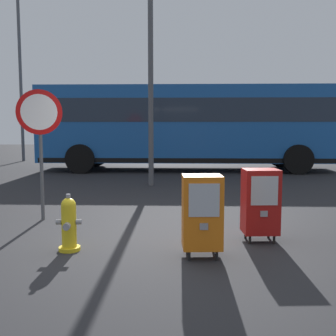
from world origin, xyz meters
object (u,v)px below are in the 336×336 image
Objects in this scene: fire_hydrant at (69,224)px; newspaper_box_primary at (260,201)px; newspaper_box_secondary at (202,212)px; bus_near at (188,123)px; street_light_near_left at (20,57)px; stop_sign at (40,127)px; street_light_near_right at (151,35)px.

fire_hydrant is 0.73× the size of newspaper_box_primary.
newspaper_box_secondary is at bearing -143.10° from newspaper_box_primary.
street_light_near_left is (-7.30, 4.02, 2.98)m from bus_near.
street_light_near_left is at bearing 109.29° from stop_sign.
bus_near is at bearing 91.85° from newspaper_box_primary.
fire_hydrant is at bearing -69.92° from street_light_near_left.
street_light_near_left is 9.94m from street_light_near_right.
stop_sign reaches higher than newspaper_box_secondary.
bus_near is at bearing 86.60° from newspaper_box_secondary.
fire_hydrant is at bearing -64.80° from stop_sign.
street_light_near_right is at bearing 106.39° from newspaper_box_primary.
street_light_near_right reaches higher than bus_near.
stop_sign is 8.51m from bus_near.
street_light_near_left reaches higher than newspaper_box_secondary.
fire_hydrant is 0.73× the size of newspaper_box_secondary.
bus_near reaches higher than stop_sign.
street_light_near_right is at bearing 65.69° from stop_sign.
stop_sign is at bearing -114.31° from street_light_near_right.
fire_hydrant is 2.63m from newspaper_box_primary.
bus_near is 4.69m from street_light_near_right.
bus_near is at bearing 71.49° from street_light_near_right.
street_light_near_right reaches higher than fire_hydrant.
newspaper_box_secondary is at bearing -64.41° from street_light_near_left.
newspaper_box_secondary is (1.70, -0.30, 0.22)m from fire_hydrant.
newspaper_box_secondary is 3.43m from stop_sign.
stop_sign is 0.27× the size of street_light_near_left.
stop_sign is at bearing -70.71° from street_light_near_left.
newspaper_box_secondary is at bearing -83.42° from street_light_near_right.
fire_hydrant is 2.32m from stop_sign.
stop_sign is 0.21× the size of bus_near.
bus_near is at bearing 76.69° from fire_hydrant.
newspaper_box_primary and newspaper_box_secondary have the same top height.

